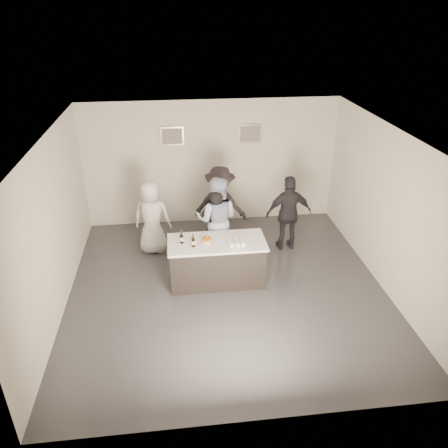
{
  "coord_description": "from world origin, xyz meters",
  "views": [
    {
      "loc": [
        -0.88,
        -6.87,
        5.0
      ],
      "look_at": [
        0.0,
        0.5,
        1.15
      ],
      "focal_mm": 35.0,
      "sensor_mm": 36.0,
      "label": 1
    }
  ],
  "objects_px": {
    "beer_bottle_b": "(193,240)",
    "person_guest_back": "(220,205)",
    "person_main_blue": "(217,220)",
    "person_guest_right": "(289,213)",
    "bar_counter": "(217,261)",
    "person_guest_left": "(152,217)",
    "cake": "(207,241)",
    "person_main_black": "(215,227)",
    "beer_bottle_a": "(182,237)"
  },
  "relations": [
    {
      "from": "beer_bottle_b",
      "to": "person_guest_back",
      "type": "height_order",
      "value": "person_guest_back"
    },
    {
      "from": "person_main_blue",
      "to": "person_guest_right",
      "type": "distance_m",
      "value": 1.62
    },
    {
      "from": "bar_counter",
      "to": "person_guest_left",
      "type": "relative_size",
      "value": 1.13
    },
    {
      "from": "person_main_blue",
      "to": "person_guest_right",
      "type": "xyz_separation_m",
      "value": [
        1.6,
        0.26,
        -0.08
      ]
    },
    {
      "from": "cake",
      "to": "person_main_black",
      "type": "relative_size",
      "value": 0.12
    },
    {
      "from": "person_main_blue",
      "to": "person_guest_right",
      "type": "relative_size",
      "value": 1.09
    },
    {
      "from": "person_main_black",
      "to": "person_guest_left",
      "type": "distance_m",
      "value": 1.44
    },
    {
      "from": "person_guest_back",
      "to": "bar_counter",
      "type": "bearing_deg",
      "value": 97.93
    },
    {
      "from": "bar_counter",
      "to": "person_guest_back",
      "type": "distance_m",
      "value": 1.68
    },
    {
      "from": "person_main_black",
      "to": "person_guest_right",
      "type": "height_order",
      "value": "person_guest_right"
    },
    {
      "from": "bar_counter",
      "to": "beer_bottle_a",
      "type": "height_order",
      "value": "beer_bottle_a"
    },
    {
      "from": "beer_bottle_a",
      "to": "cake",
      "type": "bearing_deg",
      "value": -5.09
    },
    {
      "from": "person_main_black",
      "to": "person_guest_left",
      "type": "xyz_separation_m",
      "value": [
        -1.3,
        0.62,
        -0.0
      ]
    },
    {
      "from": "beer_bottle_b",
      "to": "person_main_blue",
      "type": "distance_m",
      "value": 1.13
    },
    {
      "from": "person_guest_right",
      "to": "person_guest_back",
      "type": "height_order",
      "value": "person_guest_back"
    },
    {
      "from": "person_guest_right",
      "to": "person_guest_back",
      "type": "relative_size",
      "value": 0.94
    },
    {
      "from": "cake",
      "to": "person_main_blue",
      "type": "height_order",
      "value": "person_main_blue"
    },
    {
      "from": "person_guest_back",
      "to": "beer_bottle_b",
      "type": "bearing_deg",
      "value": 84.84
    },
    {
      "from": "cake",
      "to": "person_main_blue",
      "type": "distance_m",
      "value": 0.92
    },
    {
      "from": "person_guest_left",
      "to": "person_guest_back",
      "type": "relative_size",
      "value": 0.91
    },
    {
      "from": "beer_bottle_a",
      "to": "beer_bottle_b",
      "type": "distance_m",
      "value": 0.26
    },
    {
      "from": "cake",
      "to": "person_guest_back",
      "type": "height_order",
      "value": "person_guest_back"
    },
    {
      "from": "person_main_black",
      "to": "person_guest_back",
      "type": "bearing_deg",
      "value": -97.58
    },
    {
      "from": "person_main_black",
      "to": "person_guest_left",
      "type": "height_order",
      "value": "person_main_black"
    },
    {
      "from": "bar_counter",
      "to": "person_guest_back",
      "type": "height_order",
      "value": "person_guest_back"
    },
    {
      "from": "person_guest_back",
      "to": "person_guest_right",
      "type": "bearing_deg",
      "value": 178.1
    },
    {
      "from": "cake",
      "to": "person_guest_back",
      "type": "relative_size",
      "value": 0.11
    },
    {
      "from": "beer_bottle_b",
      "to": "person_guest_left",
      "type": "height_order",
      "value": "person_guest_left"
    },
    {
      "from": "bar_counter",
      "to": "person_guest_back",
      "type": "relative_size",
      "value": 1.03
    },
    {
      "from": "bar_counter",
      "to": "person_guest_right",
      "type": "relative_size",
      "value": 1.09
    },
    {
      "from": "person_main_black",
      "to": "person_guest_back",
      "type": "height_order",
      "value": "person_guest_back"
    },
    {
      "from": "person_main_black",
      "to": "person_main_blue",
      "type": "relative_size",
      "value": 0.89
    },
    {
      "from": "person_guest_right",
      "to": "person_main_black",
      "type": "bearing_deg",
      "value": 12.14
    },
    {
      "from": "person_main_black",
      "to": "person_main_blue",
      "type": "xyz_separation_m",
      "value": [
        0.04,
        0.14,
        0.11
      ]
    },
    {
      "from": "person_main_blue",
      "to": "person_guest_back",
      "type": "height_order",
      "value": "person_main_blue"
    },
    {
      "from": "person_main_black",
      "to": "person_guest_right",
      "type": "distance_m",
      "value": 1.69
    },
    {
      "from": "person_main_blue",
      "to": "person_guest_left",
      "type": "distance_m",
      "value": 1.43
    },
    {
      "from": "bar_counter",
      "to": "person_guest_right",
      "type": "xyz_separation_m",
      "value": [
        1.69,
        1.12,
        0.4
      ]
    },
    {
      "from": "person_main_black",
      "to": "person_main_blue",
      "type": "distance_m",
      "value": 0.18
    },
    {
      "from": "beer_bottle_b",
      "to": "person_main_blue",
      "type": "height_order",
      "value": "person_main_blue"
    },
    {
      "from": "person_guest_left",
      "to": "bar_counter",
      "type": "bearing_deg",
      "value": 145.03
    },
    {
      "from": "beer_bottle_b",
      "to": "person_main_black",
      "type": "xyz_separation_m",
      "value": [
        0.5,
        0.85,
        -0.2
      ]
    },
    {
      "from": "bar_counter",
      "to": "beer_bottle_a",
      "type": "distance_m",
      "value": 0.88
    },
    {
      "from": "beer_bottle_b",
      "to": "person_main_black",
      "type": "bearing_deg",
      "value": 59.84
    },
    {
      "from": "beer_bottle_a",
      "to": "person_main_black",
      "type": "relative_size",
      "value": 0.16
    },
    {
      "from": "person_guest_left",
      "to": "person_main_blue",
      "type": "bearing_deg",
      "value": 172.04
    },
    {
      "from": "person_guest_left",
      "to": "person_guest_right",
      "type": "relative_size",
      "value": 0.97
    },
    {
      "from": "beer_bottle_b",
      "to": "person_guest_right",
      "type": "bearing_deg",
      "value": 30.42
    },
    {
      "from": "person_guest_left",
      "to": "person_guest_back",
      "type": "bearing_deg",
      "value": -158.21
    },
    {
      "from": "bar_counter",
      "to": "person_main_blue",
      "type": "bearing_deg",
      "value": 83.9
    }
  ]
}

